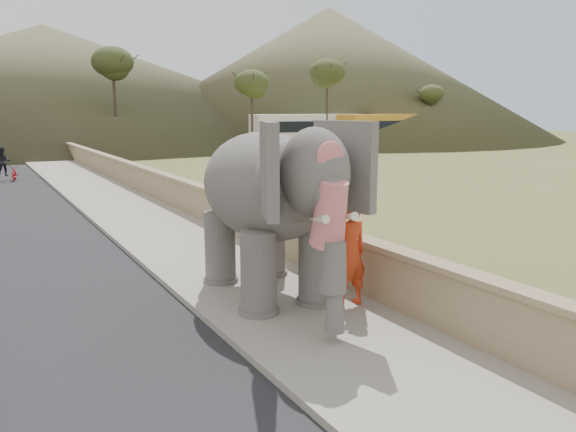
{
  "coord_description": "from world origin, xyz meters",
  "views": [
    {
      "loc": [
        -4.74,
        -9.2,
        3.62
      ],
      "look_at": [
        0.2,
        -0.55,
        1.7
      ],
      "focal_mm": 35.0,
      "sensor_mm": 36.0,
      "label": 1
    }
  ],
  "objects": [
    {
      "name": "distant_car",
      "position": [
        19.76,
        35.66,
        0.72
      ],
      "size": [
        4.24,
        1.73,
        1.44
      ],
      "primitive_type": "imported",
      "rotation": [
        0.0,
        0.0,
        1.58
      ],
      "color": "#ADACB3",
      "rests_on": "ground"
    },
    {
      "name": "bus_orange",
      "position": [
        28.66,
        30.85,
        1.55
      ],
      "size": [
        11.24,
        3.95,
        3.1
      ],
      "primitive_type": "cube",
      "rotation": [
        0.0,
        0.0,
        1.71
      ],
      "color": "orange",
      "rests_on": "ground"
    },
    {
      "name": "ground",
      "position": [
        0.0,
        0.0,
        0.0
      ],
      "size": [
        160.0,
        160.0,
        0.0
      ],
      "primitive_type": "plane",
      "color": "olive",
      "rests_on": "ground"
    },
    {
      "name": "elephant_and_man",
      "position": [
        0.02,
        -0.04,
        1.75
      ],
      "size": [
        2.56,
        4.58,
        3.22
      ],
      "color": "slate",
      "rests_on": "ground"
    },
    {
      "name": "parapet",
      "position": [
        1.65,
        10.0,
        0.55
      ],
      "size": [
        0.3,
        120.0,
        1.1
      ],
      "primitive_type": "cube",
      "color": "tan",
      "rests_on": "ground"
    },
    {
      "name": "trees",
      "position": [
        -0.39,
        29.68,
        4.15
      ],
      "size": [
        47.08,
        44.5,
        9.42
      ],
      "color": "#473828",
      "rests_on": "ground"
    },
    {
      "name": "hill_far",
      "position": [
        5.0,
        70.0,
        7.0
      ],
      "size": [
        80.0,
        80.0,
        14.0
      ],
      "primitive_type": "cone",
      "color": "brown",
      "rests_on": "ground"
    },
    {
      "name": "hill_right",
      "position": [
        36.0,
        52.0,
        8.0
      ],
      "size": [
        56.0,
        56.0,
        16.0
      ],
      "primitive_type": "cone",
      "color": "brown",
      "rests_on": "ground"
    },
    {
      "name": "motorcyclist",
      "position": [
        -2.98,
        22.11,
        0.69
      ],
      "size": [
        1.21,
        1.61,
        1.74
      ],
      "color": "maroon",
      "rests_on": "ground"
    },
    {
      "name": "cow",
      "position": [
        8.2,
        12.67,
        0.67
      ],
      "size": [
        1.69,
        0.96,
        1.35
      ],
      "primitive_type": "imported",
      "rotation": [
        0.0,
        0.0,
        1.41
      ],
      "color": "brown",
      "rests_on": "ground"
    },
    {
      "name": "walkway",
      "position": [
        0.0,
        10.0,
        0.07
      ],
      "size": [
        3.0,
        120.0,
        0.15
      ],
      "primitive_type": "cube",
      "color": "#9E9687",
      "rests_on": "ground"
    },
    {
      "name": "bus_white",
      "position": [
        21.65,
        32.61,
        1.55
      ],
      "size": [
        11.22,
        3.76,
        3.1
      ],
      "primitive_type": "cube",
      "rotation": [
        0.0,
        0.0,
        1.45
      ],
      "color": "white",
      "rests_on": "ground"
    }
  ]
}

